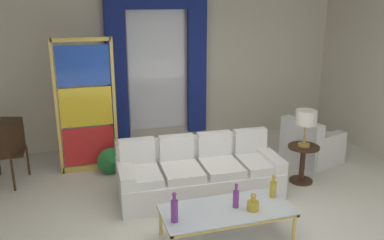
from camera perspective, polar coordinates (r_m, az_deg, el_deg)
ground_plane at (r=5.57m, az=2.68°, el=-13.01°), size 16.00×16.00×0.00m
wall_rear at (r=7.89m, az=-4.63°, el=7.48°), size 8.00×0.12×3.00m
curtained_window at (r=7.68m, az=-4.90°, el=9.04°), size 2.00×0.17×2.70m
couch_white_long at (r=5.98m, az=0.92°, el=-7.54°), size 2.37×1.00×0.86m
coffee_table at (r=4.86m, az=4.90°, el=-12.72°), size 1.53×0.70×0.41m
bottle_blue_decanter at (r=4.83m, az=6.23°, el=-10.86°), size 0.07×0.07×0.31m
bottle_crystal_tall at (r=4.52m, az=-2.50°, el=-12.55°), size 0.08×0.08×0.36m
bottle_amber_squat at (r=4.82m, az=8.62°, el=-11.72°), size 0.14×0.14×0.22m
bottle_ruby_flask at (r=5.14m, az=11.40°, el=-9.40°), size 0.08×0.08×0.30m
vintage_tv at (r=6.78m, az=-25.38°, el=-2.40°), size 0.66×0.71×1.35m
armchair_white at (r=7.37m, az=16.34°, el=-3.58°), size 1.02×1.01×0.80m
stained_glass_divider at (r=6.70m, az=-14.71°, el=1.44°), size 0.95×0.05×2.20m
peacock_figurine at (r=6.69m, az=-11.31°, el=-5.96°), size 0.44×0.60×0.50m
round_side_table at (r=6.53m, az=15.36°, el=-5.54°), size 0.48×0.48×0.59m
table_lamp_brass at (r=6.31m, az=15.83°, el=0.13°), size 0.32×0.32×0.57m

